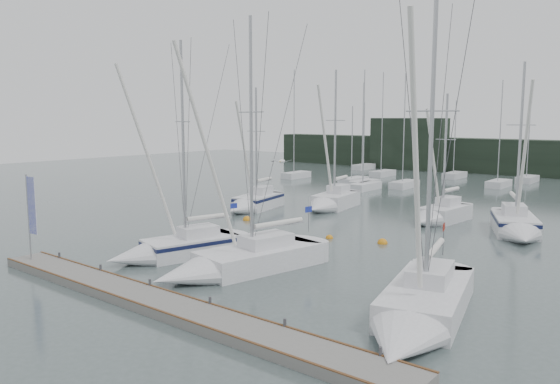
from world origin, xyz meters
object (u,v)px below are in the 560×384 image
(sailboat_near_left, at_px, (168,250))
(buoy_c, at_px, (247,220))
(sailboat_near_center, at_px, (226,265))
(sailboat_near_right, at_px, (417,315))
(sailboat_mid_c, at_px, (437,216))
(buoy_a, at_px, (329,238))
(sailboat_mid_d, at_px, (517,228))
(buoy_b, at_px, (382,244))
(sailboat_mid_a, at_px, (252,203))
(sailboat_mid_b, at_px, (329,203))
(dock_banner, at_px, (31,210))

(sailboat_near_left, relative_size, buoy_c, 19.90)
(sailboat_near_center, xyz_separation_m, sailboat_near_right, (10.88, -0.60, 0.02))
(sailboat_mid_c, xyz_separation_m, buoy_a, (-3.48, -9.74, -0.57))
(sailboat_near_center, bearing_deg, sailboat_mid_d, 76.52)
(sailboat_near_center, relative_size, buoy_b, 21.41)
(sailboat_mid_a, bearing_deg, sailboat_near_left, -76.90)
(sailboat_near_right, bearing_deg, sailboat_near_center, 163.52)
(sailboat_mid_a, xyz_separation_m, sailboat_mid_b, (5.10, 4.67, 0.00))
(sailboat_near_right, distance_m, buoy_c, 23.91)
(buoy_c, bearing_deg, sailboat_near_left, -68.93)
(buoy_a, relative_size, dock_banner, 0.11)
(sailboat_mid_b, height_order, buoy_a, sailboat_mid_b)
(buoy_c, xyz_separation_m, dock_banner, (0.12, -17.48, 3.17))
(sailboat_mid_d, bearing_deg, sailboat_near_right, -108.20)
(buoy_b, xyz_separation_m, dock_banner, (-12.21, -16.99, 3.17))
(sailboat_mid_a, relative_size, dock_banner, 2.46)
(sailboat_mid_d, height_order, buoy_b, sailboat_mid_d)
(sailboat_mid_c, xyz_separation_m, buoy_b, (0.06, -8.84, -0.57))
(buoy_b, bearing_deg, sailboat_near_left, -124.75)
(sailboat_mid_b, relative_size, buoy_a, 25.93)
(sailboat_near_left, relative_size, sailboat_near_right, 0.94)
(sailboat_mid_a, distance_m, sailboat_mid_d, 21.62)
(sailboat_near_center, relative_size, buoy_a, 28.40)
(sailboat_mid_b, distance_m, sailboat_mid_c, 9.99)
(sailboat_mid_c, xyz_separation_m, dock_banner, (-12.16, -25.84, 2.61))
(sailboat_mid_a, distance_m, buoy_c, 4.66)
(sailboat_mid_c, relative_size, buoy_c, 15.93)
(sailboat_near_center, distance_m, sailboat_mid_d, 21.19)
(sailboat_near_left, relative_size, sailboat_mid_d, 1.05)
(sailboat_near_left, height_order, sailboat_mid_d, sailboat_near_left)
(sailboat_near_right, height_order, buoy_c, sailboat_near_right)
(buoy_a, bearing_deg, sailboat_near_center, -86.49)
(sailboat_near_left, distance_m, sailboat_mid_a, 17.07)
(sailboat_mid_c, distance_m, sailboat_mid_d, 6.37)
(sailboat_near_center, distance_m, buoy_a, 10.63)
(sailboat_mid_a, bearing_deg, sailboat_near_right, -47.41)
(sailboat_near_center, distance_m, buoy_b, 11.86)
(sailboat_mid_b, relative_size, sailboat_mid_c, 1.23)
(sailboat_mid_c, distance_m, buoy_a, 10.36)
(sailboat_near_center, relative_size, sailboat_mid_c, 1.34)
(sailboat_near_right, bearing_deg, buoy_c, 134.93)
(buoy_a, xyz_separation_m, buoy_c, (-8.80, 1.38, 0.00))
(sailboat_mid_a, height_order, sailboat_mid_c, sailboat_mid_a)
(sailboat_mid_b, relative_size, sailboat_mid_d, 1.03)
(sailboat_mid_d, height_order, buoy_a, sailboat_mid_d)
(buoy_a, height_order, dock_banner, dock_banner)
(sailboat_near_center, bearing_deg, buoy_b, 87.81)
(buoy_b, relative_size, dock_banner, 0.14)
(buoy_a, distance_m, buoy_b, 3.65)
(sailboat_near_left, relative_size, buoy_a, 26.40)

